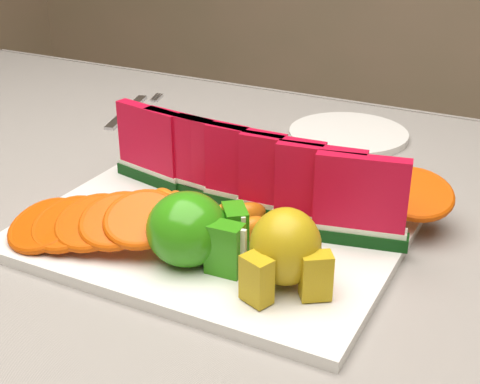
% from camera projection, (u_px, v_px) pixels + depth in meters
% --- Properties ---
extents(table, '(1.40, 0.90, 0.75)m').
position_uv_depth(table, '(159.00, 284.00, 0.84)').
color(table, '#472817').
rests_on(table, ground).
extents(tablecloth, '(1.53, 1.03, 0.20)m').
position_uv_depth(tablecloth, '(156.00, 241.00, 0.81)').
color(tablecloth, gray).
rests_on(tablecloth, table).
extents(platter, '(0.40, 0.30, 0.01)m').
position_uv_depth(platter, '(213.00, 232.00, 0.74)').
color(platter, silver).
rests_on(platter, tablecloth).
extents(apple_cluster, '(0.12, 0.11, 0.07)m').
position_uv_depth(apple_cluster, '(194.00, 231.00, 0.66)').
color(apple_cluster, '#138809').
rests_on(apple_cluster, platter).
extents(pear_cluster, '(0.09, 0.09, 0.08)m').
position_uv_depth(pear_cluster, '(286.00, 250.00, 0.61)').
color(pear_cluster, '#9D860A').
rests_on(pear_cluster, platter).
extents(side_plate, '(0.20, 0.20, 0.01)m').
position_uv_depth(side_plate, '(348.00, 134.00, 1.02)').
color(side_plate, silver).
rests_on(side_plate, tablecloth).
extents(fork, '(0.06, 0.19, 0.00)m').
position_uv_depth(fork, '(130.00, 110.00, 1.13)').
color(fork, silver).
rests_on(fork, tablecloth).
extents(watermelon_row, '(0.39, 0.07, 0.10)m').
position_uv_depth(watermelon_row, '(245.00, 172.00, 0.75)').
color(watermelon_row, '#0C370B').
rests_on(watermelon_row, platter).
extents(orange_fan_front, '(0.20, 0.13, 0.05)m').
position_uv_depth(orange_fan_front, '(93.00, 222.00, 0.69)').
color(orange_fan_front, '#C64A00').
rests_on(orange_fan_front, platter).
extents(orange_fan_back, '(0.39, 0.12, 0.05)m').
position_uv_depth(orange_fan_back, '(294.00, 176.00, 0.80)').
color(orange_fan_back, '#C64A00').
rests_on(orange_fan_back, platter).
extents(tangerine_segments, '(0.21, 0.07, 0.03)m').
position_uv_depth(tangerine_segments, '(224.00, 216.00, 0.73)').
color(tangerine_segments, orange).
rests_on(tangerine_segments, platter).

